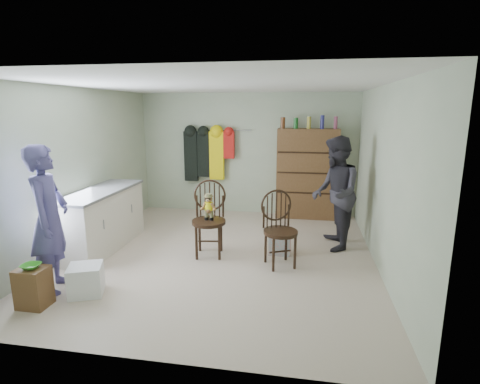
% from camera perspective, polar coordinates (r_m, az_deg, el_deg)
% --- Properties ---
extents(ground_plane, '(5.00, 5.00, 0.00)m').
position_cam_1_polar(ground_plane, '(5.78, -2.82, -9.57)').
color(ground_plane, beige).
rests_on(ground_plane, ground).
extents(room_walls, '(5.00, 5.00, 5.00)m').
position_cam_1_polar(room_walls, '(5.90, -1.86, 6.74)').
color(room_walls, '#B4BE9F').
rests_on(room_walls, ground).
extents(counter, '(0.64, 1.86, 0.94)m').
position_cam_1_polar(counter, '(6.32, -20.42, -3.88)').
color(counter, silver).
rests_on(counter, ground).
extents(stool, '(0.32, 0.27, 0.46)m').
position_cam_1_polar(stool, '(4.88, -28.95, -12.60)').
color(stool, brown).
rests_on(stool, ground).
extents(bowl, '(0.20, 0.20, 0.05)m').
position_cam_1_polar(bowl, '(4.79, -29.27, -9.85)').
color(bowl, green).
rests_on(bowl, stool).
extents(plastic_tub, '(0.48, 0.47, 0.36)m').
position_cam_1_polar(plastic_tub, '(4.94, -22.42, -12.27)').
color(plastic_tub, white).
rests_on(plastic_tub, ground).
extents(chair_front, '(0.57, 0.57, 1.13)m').
position_cam_1_polar(chair_front, '(5.64, -4.73, -3.31)').
color(chair_front, black).
rests_on(chair_front, ground).
extents(chair_far, '(0.63, 0.63, 1.07)m').
position_cam_1_polar(chair_far, '(5.30, 5.96, -5.12)').
color(chair_far, black).
rests_on(chair_far, ground).
extents(striped_bag, '(0.33, 0.26, 0.34)m').
position_cam_1_polar(striped_bag, '(5.80, 6.09, -7.73)').
color(striped_bag, '#E57D72').
rests_on(striped_bag, ground).
extents(person_left, '(0.59, 0.74, 1.78)m').
position_cam_1_polar(person_left, '(5.01, -27.07, -3.70)').
color(person_left, '#4C4681').
rests_on(person_left, ground).
extents(person_right, '(0.73, 0.91, 1.78)m').
position_cam_1_polar(person_right, '(6.00, 14.29, -0.21)').
color(person_right, '#2D2B33').
rests_on(person_right, ground).
extents(dresser, '(1.20, 0.39, 2.06)m').
position_cam_1_polar(dresser, '(7.63, 10.15, 2.79)').
color(dresser, brown).
rests_on(dresser, ground).
extents(coat_rack, '(1.42, 0.12, 1.09)m').
position_cam_1_polar(coat_rack, '(7.92, -5.03, 5.79)').
color(coat_rack, '#99999E').
rests_on(coat_rack, ground).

